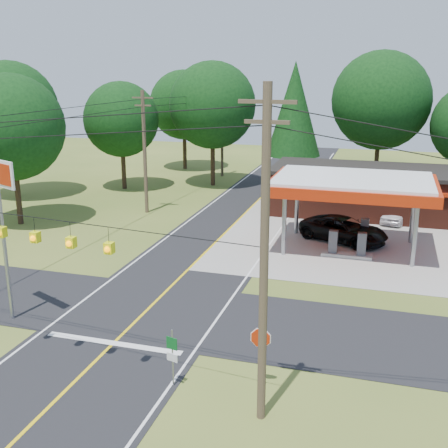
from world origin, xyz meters
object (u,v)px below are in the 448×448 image
(suv_car, at_px, (344,230))
(octagonal_stop_sign, at_px, (261,343))
(gas_canopy, at_px, (353,187))
(sedan_car, at_px, (396,213))

(suv_car, bearing_deg, octagonal_stop_sign, -159.77)
(gas_canopy, bearing_deg, octagonal_stop_sign, -96.34)
(suv_car, xyz_separation_m, sedan_car, (3.50, 6.25, -0.15))
(gas_canopy, bearing_deg, suv_car, 108.43)
(gas_canopy, distance_m, octagonal_stop_sign, 18.29)
(sedan_car, bearing_deg, gas_canopy, -97.41)
(gas_canopy, height_order, sedan_car, gas_canopy)
(gas_canopy, relative_size, sedan_car, 2.56)
(suv_car, distance_m, octagonal_stop_sign, 19.59)
(suv_car, relative_size, octagonal_stop_sign, 2.52)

